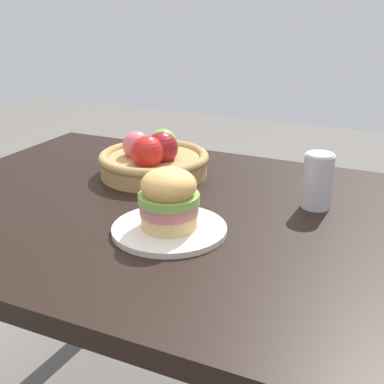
# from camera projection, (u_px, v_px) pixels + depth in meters

# --- Properties ---
(dining_table) EXTENTS (1.40, 0.90, 0.75)m
(dining_table) POSITION_uv_depth(u_px,v_px,m) (202.00, 254.00, 1.16)
(dining_table) COLOR black
(dining_table) RESTS_ON ground_plane
(plate) EXTENTS (0.23, 0.23, 0.01)m
(plate) POSITION_uv_depth(u_px,v_px,m) (169.00, 229.00, 1.03)
(plate) COLOR silver
(plate) RESTS_ON dining_table
(sandwich) EXTENTS (0.12, 0.12, 0.12)m
(sandwich) POSITION_uv_depth(u_px,v_px,m) (169.00, 198.00, 1.01)
(sandwich) COLOR #E5BC75
(sandwich) RESTS_ON plate
(soda_can) EXTENTS (0.07, 0.07, 0.13)m
(soda_can) POSITION_uv_depth(u_px,v_px,m) (318.00, 181.00, 1.13)
(soda_can) COLOR silver
(soda_can) RESTS_ON dining_table
(fruit_basket) EXTENTS (0.29, 0.29, 0.12)m
(fruit_basket) POSITION_uv_depth(u_px,v_px,m) (154.00, 159.00, 1.34)
(fruit_basket) COLOR tan
(fruit_basket) RESTS_ON dining_table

